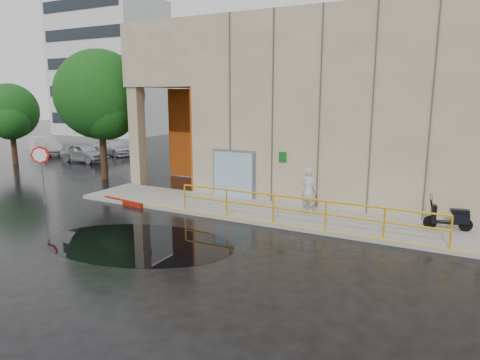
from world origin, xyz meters
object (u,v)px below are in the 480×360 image
(scooter, at_px, (450,210))
(tree_far, at_px, (10,114))
(car_a, at_px, (84,153))
(car_c, at_px, (114,147))
(stop_sign, at_px, (41,162))
(tree_near, at_px, (101,98))
(car_b, at_px, (45,146))
(person, at_px, (308,190))
(red_curb, at_px, (123,202))

(scooter, bearing_deg, tree_far, 162.47)
(scooter, relative_size, car_a, 0.42)
(scooter, bearing_deg, car_c, 147.12)
(stop_sign, distance_m, tree_near, 6.26)
(scooter, xyz_separation_m, tree_near, (-17.26, 1.79, 3.61))
(stop_sign, relative_size, tree_far, 0.47)
(car_b, bearing_deg, car_a, -81.62)
(car_b, height_order, car_c, car_b)
(person, distance_m, tree_near, 13.00)
(car_c, xyz_separation_m, tree_near, (6.62, -7.55, 3.86))
(red_curb, relative_size, tree_far, 0.45)
(tree_far, bearing_deg, stop_sign, -30.14)
(person, bearing_deg, car_b, -12.88)
(stop_sign, height_order, car_a, stop_sign)
(person, height_order, tree_near, tree_near)
(red_curb, relative_size, tree_near, 0.34)
(person, relative_size, scooter, 1.14)
(red_curb, bearing_deg, stop_sign, -150.48)
(scooter, relative_size, red_curb, 0.65)
(red_curb, height_order, tree_near, tree_near)
(person, relative_size, red_curb, 0.75)
(car_c, bearing_deg, car_b, 127.03)
(person, bearing_deg, tree_near, -5.12)
(red_curb, bearing_deg, car_c, 134.93)
(scooter, distance_m, car_a, 23.91)
(car_a, bearing_deg, scooter, -100.29)
(car_c, bearing_deg, red_curb, -122.08)
(red_curb, bearing_deg, scooter, 8.94)
(car_b, relative_size, tree_far, 0.78)
(car_c, height_order, tree_near, tree_near)
(person, xyz_separation_m, red_curb, (-7.72, -1.79, -0.96))
(car_b, bearing_deg, car_c, -44.38)
(red_curb, xyz_separation_m, tree_far, (-13.92, 4.77, 3.30))
(stop_sign, bearing_deg, car_a, 116.30)
(person, relative_size, car_b, 0.43)
(stop_sign, relative_size, red_curb, 1.05)
(person, xyz_separation_m, stop_sign, (-10.61, -3.43, 0.80))
(person, height_order, car_a, person)
(scooter, relative_size, stop_sign, 0.62)
(red_curb, relative_size, car_c, 0.60)
(stop_sign, xyz_separation_m, tree_near, (-1.78, 5.41, 2.60))
(tree_far, bearing_deg, scooter, -5.99)
(scooter, bearing_deg, car_a, 154.58)
(scooter, xyz_separation_m, red_curb, (-12.59, -1.98, -0.74))
(stop_sign, distance_m, car_a, 12.20)
(tree_near, relative_size, tree_far, 1.31)
(scooter, distance_m, tree_near, 17.73)
(stop_sign, height_order, car_c, stop_sign)
(car_c, relative_size, tree_near, 0.57)
(car_a, height_order, tree_near, tree_near)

